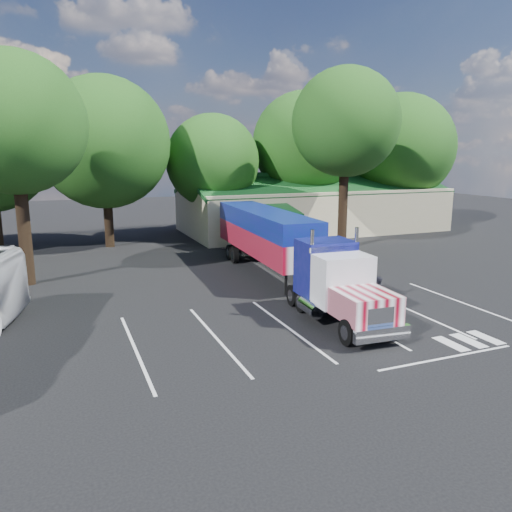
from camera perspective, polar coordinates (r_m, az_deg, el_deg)
name	(u,v)px	position (r m, az deg, el deg)	size (l,w,h in m)	color
ground	(240,292)	(26.72, -1.87, -4.14)	(120.00, 120.00, 0.00)	black
event_hall	(311,207)	(47.90, 6.27, 5.56)	(24.20, 14.12, 5.55)	beige
tree_row_c	(104,143)	(40.53, -16.98, 12.27)	(10.00, 10.00, 13.05)	black
tree_row_d	(213,161)	(43.58, -4.97, 10.74)	(8.00, 8.00, 10.60)	black
tree_row_e	(304,144)	(47.46, 5.51, 12.62)	(9.60, 9.60, 12.90)	black
tree_row_f	(401,148)	(51.85, 16.21, 11.82)	(10.40, 10.40, 13.00)	black
tree_near_left	(14,124)	(30.23, -25.92, 13.44)	(7.60, 7.60, 12.65)	black
tree_near_right	(346,123)	(38.51, 10.23, 14.76)	(8.00, 8.00, 13.50)	black
semi_truck	(280,243)	(28.21, 2.76, 1.49)	(3.71, 19.50, 4.06)	black
woman	(378,296)	(23.39, 13.76, -4.46)	(0.67, 0.44, 1.84)	black
bicycle	(268,251)	(35.11, 1.41, 0.56)	(0.67, 1.93, 1.01)	black
silver_sedan	(238,235)	(41.11, -2.06, 2.43)	(1.41, 4.05, 1.33)	#929699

